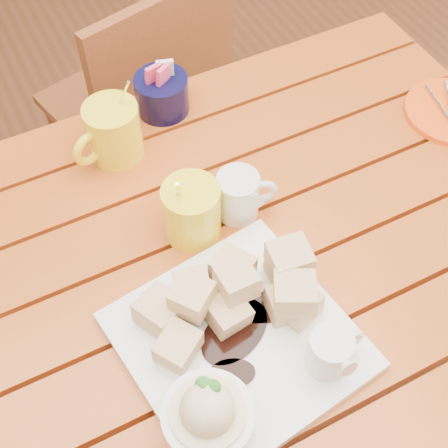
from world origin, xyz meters
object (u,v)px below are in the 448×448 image
chair_far (147,103)px  dessert_plate (236,345)px  coffee_mug_left (112,132)px  table (213,298)px  coffee_mug_right (193,210)px

chair_far → dessert_plate: bearing=63.9°
dessert_plate → chair_far: size_ratio=0.41×
chair_far → coffee_mug_left: bearing=50.7°
table → dessert_plate: bearing=-103.9°
coffee_mug_left → chair_far: (0.19, 0.40, -0.35)m
table → dessert_plate: dessert_plate is taller
dessert_plate → chair_far: 0.91m
table → coffee_mug_left: (-0.05, 0.28, 0.16)m
dessert_plate → coffee_mug_right: size_ratio=2.23×
coffee_mug_left → chair_far: size_ratio=0.19×
chair_far → table: bearing=64.2°
table → chair_far: size_ratio=1.49×
table → chair_far: bearing=77.8°
table → chair_far: 0.72m
table → coffee_mug_right: size_ratio=8.14×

